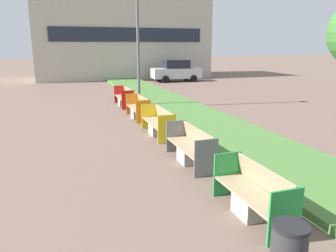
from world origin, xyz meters
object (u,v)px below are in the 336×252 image
(bench_green_frame, at_px, (253,197))
(bench_red_frame, at_px, (124,99))
(bench_orange_frame, at_px, (139,110))
(bench_yellow_frame, at_px, (159,125))
(bench_grey_frame, at_px, (191,149))
(street_lamp_post, at_px, (138,29))
(parked_car_distant, at_px, (176,71))

(bench_green_frame, height_order, bench_red_frame, same)
(bench_green_frame, height_order, bench_orange_frame, same)
(bench_yellow_frame, bearing_deg, bench_green_frame, -90.02)
(bench_grey_frame, distance_m, bench_orange_frame, 5.89)
(bench_yellow_frame, bearing_deg, street_lamp_post, 83.42)
(bench_green_frame, bearing_deg, bench_grey_frame, 89.95)
(bench_red_frame, height_order, parked_car_distant, parked_car_distant)
(bench_green_frame, height_order, bench_yellow_frame, same)
(bench_green_frame, distance_m, parked_car_distant, 23.20)
(parked_car_distant, bearing_deg, bench_green_frame, -103.05)
(bench_green_frame, distance_m, bench_red_frame, 12.05)
(bench_grey_frame, xyz_separation_m, bench_yellow_frame, (-0.00, 2.95, -0.00))
(bench_orange_frame, bearing_deg, bench_red_frame, 89.97)
(bench_orange_frame, height_order, street_lamp_post, street_lamp_post)
(bench_yellow_frame, height_order, street_lamp_post, street_lamp_post)
(bench_orange_frame, height_order, bench_red_frame, same)
(bench_orange_frame, xyz_separation_m, parked_car_distant, (6.63, 13.31, 0.55))
(bench_green_frame, height_order, bench_grey_frame, same)
(bench_yellow_frame, bearing_deg, bench_orange_frame, 90.03)
(bench_orange_frame, distance_m, bench_red_frame, 3.13)
(bench_yellow_frame, height_order, parked_car_distant, parked_car_distant)
(parked_car_distant, bearing_deg, street_lamp_post, -115.24)
(bench_yellow_frame, distance_m, street_lamp_post, 6.38)
(bench_grey_frame, xyz_separation_m, bench_orange_frame, (-0.00, 5.89, -0.00))
(bench_green_frame, xyz_separation_m, parked_car_distant, (6.64, 22.23, 0.55))
(bench_grey_frame, relative_size, bench_orange_frame, 1.06)
(bench_red_frame, bearing_deg, bench_grey_frame, -90.00)
(bench_green_frame, xyz_separation_m, street_lamp_post, (0.61, 11.28, 3.50))
(bench_grey_frame, bearing_deg, parked_car_distant, 70.94)
(bench_red_frame, xyz_separation_m, parked_car_distant, (6.63, 10.18, 0.54))
(street_lamp_post, bearing_deg, bench_grey_frame, -94.24)
(bench_yellow_frame, distance_m, bench_red_frame, 6.07)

